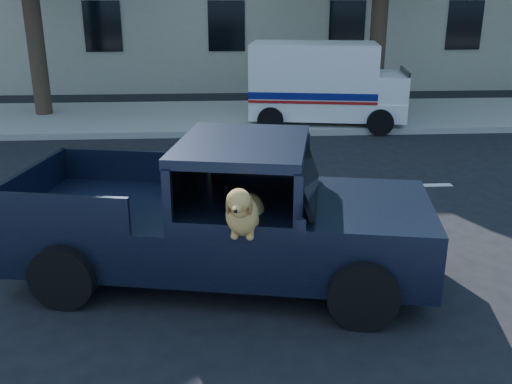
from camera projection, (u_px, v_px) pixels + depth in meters
ground at (161, 287)px, 6.61m from camera, size 120.00×120.00×0.00m
far_sidewalk at (193, 117)px, 15.25m from camera, size 60.00×4.00×0.15m
lane_stripes at (295, 188)px, 9.93m from camera, size 21.60×0.14×0.01m
pickup_truck at (217, 232)px, 6.68m from camera, size 4.95×2.82×1.68m
mail_truck at (323, 91)px, 14.28m from camera, size 4.02×2.45×2.07m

